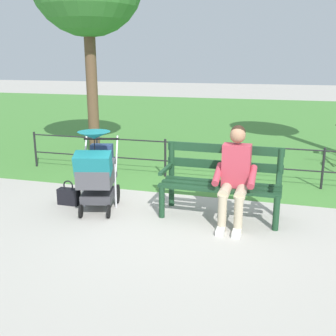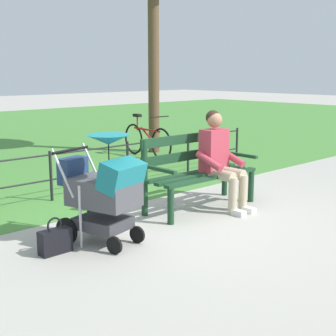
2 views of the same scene
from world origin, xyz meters
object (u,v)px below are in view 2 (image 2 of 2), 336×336
object	(u,v)px
park_bench	(197,168)
person_on_bench	(220,157)
bicycle	(147,140)
stroller	(104,188)
handbag	(55,241)

from	to	relation	value
park_bench	person_on_bench	distance (m)	0.34
park_bench	bicycle	xyz separation A→B (m)	(-1.98, -3.33, -0.16)
park_bench	stroller	xyz separation A→B (m)	(1.69, 0.31, 0.07)
handbag	bicycle	bearing A→B (deg)	-139.98
stroller	handbag	xyz separation A→B (m)	(0.53, -0.11, -0.47)
stroller	park_bench	bearing A→B (deg)	-169.79
stroller	handbag	world-z (taller)	stroller
stroller	bicycle	size ratio (longest dim) A/B	0.69
person_on_bench	bicycle	bearing A→B (deg)	-116.56
stroller	bicycle	bearing A→B (deg)	-135.30
park_bench	bicycle	distance (m)	3.87
park_bench	stroller	world-z (taller)	stroller
park_bench	handbag	distance (m)	2.26
person_on_bench	handbag	bearing A→B (deg)	-0.60
person_on_bench	handbag	size ratio (longest dim) A/B	3.45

